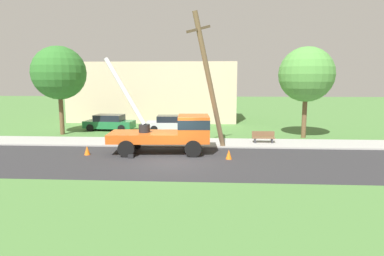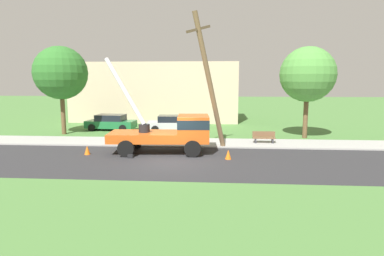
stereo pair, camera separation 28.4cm
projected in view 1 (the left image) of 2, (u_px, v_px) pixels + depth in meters
ground_plane at (188, 129)px, 30.34m from camera, size 120.00×120.00×0.00m
road_asphalt at (172, 161)px, 18.49m from camera, size 80.00×7.48×0.01m
sidewalk_strip at (181, 142)px, 23.76m from camera, size 80.00×3.21×0.10m
utility_truck at (173, 131)px, 20.48m from camera, size 6.91×3.21×5.98m
leaning_utility_pole at (209, 81)px, 20.93m from camera, size 2.59×2.26×8.75m
traffic_cone_ahead at (229, 154)px, 18.94m from camera, size 0.36×0.36×0.56m
traffic_cone_behind at (87, 150)px, 20.00m from camera, size 0.36×0.36×0.56m
parked_sedan_green at (109, 122)px, 29.71m from camera, size 4.53×2.25×1.42m
parked_sedan_silver at (171, 124)px, 29.00m from camera, size 4.50×2.19×1.42m
park_bench at (263, 138)px, 23.41m from camera, size 1.60×0.45×0.90m
roadside_tree_near at (306, 75)px, 25.25m from camera, size 4.24×4.24×7.09m
roadside_tree_far at (59, 73)px, 26.82m from camera, size 4.37×4.37×7.30m
lowrise_building_backdrop at (154, 92)px, 36.76m from camera, size 18.00×6.00×6.40m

